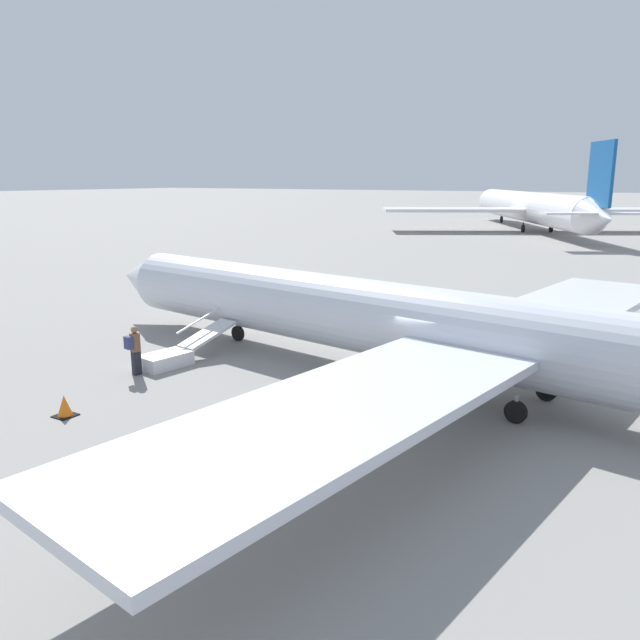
# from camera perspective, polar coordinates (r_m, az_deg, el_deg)

# --- Properties ---
(ground_plane) EXTENTS (600.00, 600.00, 0.00)m
(ground_plane) POSITION_cam_1_polar(r_m,az_deg,el_deg) (20.75, 11.04, -6.25)
(ground_plane) COLOR gray
(airplane_main) EXTENTS (35.97, 27.93, 6.79)m
(airplane_main) POSITION_cam_1_polar(r_m,az_deg,el_deg) (19.74, 13.85, -1.26)
(airplane_main) COLOR silver
(airplane_main) RESTS_ON ground
(airplane_taxiing_distant) EXTENTS (36.20, 45.55, 10.12)m
(airplane_taxiing_distant) POSITION_cam_1_polar(r_m,az_deg,el_deg) (86.42, 18.72, 9.76)
(airplane_taxiing_distant) COLOR silver
(airplane_taxiing_distant) RESTS_ON ground
(boarding_stairs) EXTENTS (1.62, 4.12, 1.69)m
(boarding_stairs) POSITION_cam_1_polar(r_m,az_deg,el_deg) (23.57, -13.17, -3.08)
(boarding_stairs) COLOR silver
(boarding_stairs) RESTS_ON ground
(passenger) EXTENTS (0.37, 0.56, 1.74)m
(passenger) POSITION_cam_1_polar(r_m,az_deg,el_deg) (22.49, -16.60, -2.39)
(passenger) COLOR #23232D
(passenger) RESTS_ON ground
(traffic_cone_near_stairs) EXTENTS (0.58, 0.58, 0.63)m
(traffic_cone_near_stairs) POSITION_cam_1_polar(r_m,az_deg,el_deg) (19.54, -22.32, -7.33)
(traffic_cone_near_stairs) COLOR black
(traffic_cone_near_stairs) RESTS_ON ground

